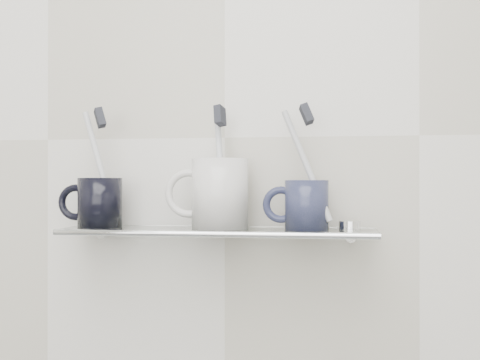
% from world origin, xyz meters
% --- Properties ---
extents(wall_back, '(2.50, 0.00, 2.50)m').
position_xyz_m(wall_back, '(0.00, 1.10, 1.25)').
color(wall_back, silver).
rests_on(wall_back, ground).
extents(shelf_glass, '(0.50, 0.12, 0.01)m').
position_xyz_m(shelf_glass, '(0.00, 1.04, 1.10)').
color(shelf_glass, silver).
rests_on(shelf_glass, wall_back).
extents(shelf_rail, '(0.50, 0.01, 0.01)m').
position_xyz_m(shelf_rail, '(0.00, 0.98, 1.10)').
color(shelf_rail, silver).
rests_on(shelf_rail, shelf_glass).
extents(bracket_left, '(0.02, 0.03, 0.02)m').
position_xyz_m(bracket_left, '(-0.21, 1.09, 1.09)').
color(bracket_left, silver).
rests_on(bracket_left, wall_back).
extents(bracket_right, '(0.02, 0.03, 0.02)m').
position_xyz_m(bracket_right, '(0.21, 1.09, 1.09)').
color(bracket_right, silver).
rests_on(bracket_right, wall_back).
extents(mug_left, '(0.08, 0.08, 0.08)m').
position_xyz_m(mug_left, '(-0.20, 1.04, 1.14)').
color(mug_left, black).
rests_on(mug_left, shelf_glass).
extents(mug_left_handle, '(0.06, 0.01, 0.06)m').
position_xyz_m(mug_left_handle, '(-0.24, 1.04, 1.14)').
color(mug_left_handle, black).
rests_on(mug_left_handle, mug_left).
extents(toothbrush_left, '(0.07, 0.03, 0.18)m').
position_xyz_m(toothbrush_left, '(-0.20, 1.04, 1.20)').
color(toothbrush_left, white).
rests_on(toothbrush_left, mug_left).
extents(bristles_left, '(0.03, 0.03, 0.04)m').
position_xyz_m(bristles_left, '(-0.20, 1.04, 1.28)').
color(bristles_left, '#25272E').
rests_on(bristles_left, toothbrush_left).
extents(mug_center, '(0.12, 0.12, 0.11)m').
position_xyz_m(mug_center, '(0.00, 1.04, 1.16)').
color(mug_center, white).
rests_on(mug_center, shelf_glass).
extents(mug_center_handle, '(0.08, 0.01, 0.08)m').
position_xyz_m(mug_center_handle, '(-0.05, 1.04, 1.16)').
color(mug_center_handle, white).
rests_on(mug_center_handle, mug_center).
extents(toothbrush_center, '(0.03, 0.06, 0.19)m').
position_xyz_m(toothbrush_center, '(0.00, 1.04, 1.20)').
color(toothbrush_center, silver).
rests_on(toothbrush_center, mug_center).
extents(bristles_center, '(0.02, 0.03, 0.04)m').
position_xyz_m(bristles_center, '(0.00, 1.04, 1.28)').
color(bristles_center, '#25272E').
rests_on(bristles_center, toothbrush_center).
extents(mug_right, '(0.08, 0.08, 0.08)m').
position_xyz_m(mug_right, '(0.14, 1.04, 1.14)').
color(mug_right, '#1B213B').
rests_on(mug_right, shelf_glass).
extents(mug_right_handle, '(0.06, 0.01, 0.06)m').
position_xyz_m(mug_right_handle, '(0.10, 1.04, 1.14)').
color(mug_right_handle, '#1B213B').
rests_on(mug_right_handle, mug_right).
extents(toothbrush_right, '(0.08, 0.04, 0.18)m').
position_xyz_m(toothbrush_right, '(0.14, 1.04, 1.20)').
color(toothbrush_right, silver).
rests_on(toothbrush_right, mug_right).
extents(bristles_right, '(0.03, 0.03, 0.04)m').
position_xyz_m(bristles_right, '(0.14, 1.04, 1.28)').
color(bristles_right, '#25272E').
rests_on(bristles_right, toothbrush_right).
extents(chrome_cap, '(0.03, 0.03, 0.01)m').
position_xyz_m(chrome_cap, '(0.21, 1.04, 1.11)').
color(chrome_cap, silver).
rests_on(chrome_cap, shelf_glass).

